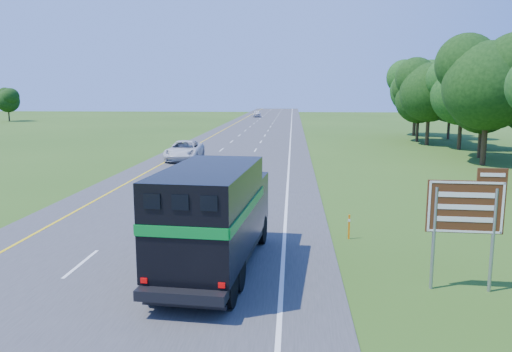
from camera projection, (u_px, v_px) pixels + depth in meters
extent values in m
cube|color=#38383A|center=(241.00, 147.00, 56.37)|extent=(15.00, 260.00, 0.04)
cube|color=yellow|center=(193.00, 146.00, 56.77)|extent=(0.15, 260.00, 0.01)
cube|color=white|center=(290.00, 147.00, 55.97)|extent=(0.15, 260.00, 0.01)
cylinder|color=black|center=(209.00, 227.00, 20.87)|extent=(0.46, 1.18, 1.16)
cylinder|color=black|center=(261.00, 229.00, 20.52)|extent=(0.46, 1.18, 1.16)
cylinder|color=black|center=(169.00, 269.00, 15.95)|extent=(0.46, 1.18, 1.16)
cylinder|color=black|center=(237.00, 273.00, 15.61)|extent=(0.46, 1.18, 1.16)
cylinder|color=black|center=(155.00, 284.00, 14.73)|extent=(0.46, 1.18, 1.16)
cylinder|color=black|center=(228.00, 288.00, 14.38)|extent=(0.46, 1.18, 1.16)
cube|color=black|center=(215.00, 250.00, 17.40)|extent=(3.22, 8.59, 0.29)
cube|color=black|center=(234.00, 199.00, 20.38)|extent=(2.73, 2.10, 2.00)
cube|color=black|center=(238.00, 182.00, 21.23)|extent=(2.31, 0.26, 0.63)
cube|color=black|center=(209.00, 211.00, 16.42)|extent=(3.13, 6.30, 2.89)
cube|color=#067923|center=(181.00, 232.00, 13.40)|extent=(2.62, 0.26, 0.32)
cube|color=#067923|center=(170.00, 205.00, 16.60)|extent=(0.56, 6.08, 0.32)
cube|color=#067923|center=(249.00, 208.00, 16.18)|extent=(0.56, 6.08, 0.32)
cube|color=black|center=(152.00, 201.00, 13.39)|extent=(0.47, 0.08, 0.42)
cube|color=black|center=(180.00, 202.00, 13.26)|extent=(0.47, 0.08, 0.42)
cube|color=black|center=(209.00, 203.00, 13.14)|extent=(0.47, 0.08, 0.42)
cube|color=black|center=(184.00, 305.00, 13.88)|extent=(2.42, 0.33, 0.11)
cube|color=#B20505|center=(144.00, 281.00, 13.81)|extent=(0.19, 0.06, 0.15)
cube|color=#B20505|center=(222.00, 285.00, 13.47)|extent=(0.19, 0.06, 0.15)
imported|color=silver|center=(185.00, 150.00, 45.51)|extent=(3.11, 6.40, 1.75)
imported|color=silver|center=(257.00, 114.00, 122.43)|extent=(2.14, 4.72, 1.57)
cylinder|color=gray|center=(434.00, 239.00, 15.68)|extent=(0.11, 0.11, 3.31)
cylinder|color=gray|center=(493.00, 241.00, 15.44)|extent=(0.11, 0.11, 3.31)
cube|color=#4C2410|center=(465.00, 207.00, 15.38)|extent=(2.32, 0.20, 1.66)
cube|color=#4C2410|center=(492.00, 175.00, 15.12)|extent=(0.89, 0.12, 0.40)
cube|color=white|center=(466.00, 207.00, 15.35)|extent=(2.21, 0.14, 1.59)
cube|color=orange|center=(349.00, 227.00, 21.21)|extent=(0.08, 0.04, 1.07)
cube|color=white|center=(349.00, 220.00, 21.16)|extent=(0.09, 0.05, 0.12)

